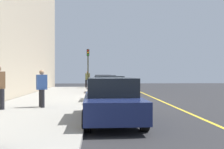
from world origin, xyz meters
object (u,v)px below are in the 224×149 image
pedestrian_olive_coat (88,79)px  traffic_light_pole (88,62)px  parked_car_white (109,89)px  parked_car_navy (112,100)px  parked_car_maroon (105,85)px  pedestrian_blue_coat (42,87)px  parked_car_red (103,82)px

pedestrian_olive_coat → traffic_light_pole: (1.06, 0.08, 1.79)m
parked_car_white → pedestrian_olive_coat: size_ratio=2.61×
parked_car_navy → pedestrian_olive_coat: pedestrian_olive_coat is taller
parked_car_white → parked_car_navy: same height
parked_car_maroon → parked_car_white: (6.20, 0.04, 0.00)m
parked_car_maroon → parked_car_navy: (12.48, -0.15, 0.00)m
pedestrian_olive_coat → parked_car_maroon: bearing=12.7°
parked_car_maroon → traffic_light_pole: bearing=-165.9°
traffic_light_pole → parked_car_white: bearing=7.3°
parked_car_navy → pedestrian_blue_coat: pedestrian_blue_coat is taller
pedestrian_blue_coat → pedestrian_olive_coat: 16.68m
parked_car_navy → pedestrian_olive_coat: bearing=-175.7°
pedestrian_olive_coat → traffic_light_pole: bearing=4.3°
parked_car_red → parked_car_navy: bearing=-0.3°
pedestrian_olive_coat → traffic_light_pole: 2.08m
pedestrian_blue_coat → parked_car_white: bearing=134.3°
parked_car_maroon → parked_car_white: 6.20m
parked_car_white → pedestrian_blue_coat: 4.42m
pedestrian_blue_coat → traffic_light_pole: (-15.56, 1.55, 1.83)m
pedestrian_blue_coat → parked_car_maroon: bearing=161.4°
pedestrian_blue_coat → parked_car_navy: bearing=42.9°
parked_car_maroon → pedestrian_olive_coat: (-7.33, -1.65, 0.32)m
parked_car_navy → pedestrian_blue_coat: size_ratio=2.58×
parked_car_maroon → pedestrian_blue_coat: size_ratio=2.48×
parked_car_white → parked_car_navy: size_ratio=1.05×
parked_car_red → pedestrian_olive_coat: (-1.74, -1.60, 0.32)m
parked_car_red → parked_car_white: (11.79, 0.09, 0.00)m
parked_car_red → pedestrian_blue_coat: 15.19m
pedestrian_blue_coat → parked_car_red: bearing=168.3°
parked_car_maroon → pedestrian_blue_coat: 9.80m
parked_car_red → parked_car_maroon: (5.59, 0.05, -0.00)m
parked_car_navy → traffic_light_pole: size_ratio=1.08×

